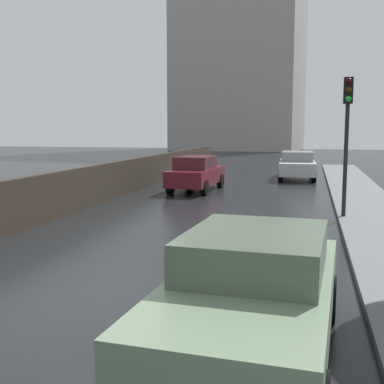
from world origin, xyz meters
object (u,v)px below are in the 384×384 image
Objects in this scene: car_silver_near_kerb at (297,165)px; car_green_far_ahead at (253,293)px; car_maroon_mid_road at (196,173)px; traffic_light at (347,120)px.

car_silver_near_kerb is 1.04× the size of car_green_far_ahead.
car_maroon_mid_road is 0.97× the size of car_green_far_ahead.
traffic_light is at bearing -84.23° from car_silver_near_kerb.
car_green_far_ahead is (0.08, -21.61, 0.01)m from car_silver_near_kerb.
car_maroon_mid_road is (-4.15, -6.30, 0.02)m from car_silver_near_kerb.
traffic_light reaches higher than car_green_far_ahead.
car_maroon_mid_road reaches higher than car_silver_near_kerb.
car_silver_near_kerb is 7.54m from car_maroon_mid_road.
car_silver_near_kerb is 1.07× the size of car_maroon_mid_road.
car_maroon_mid_road is at bearing -125.56° from car_silver_near_kerb.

